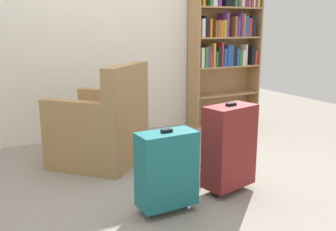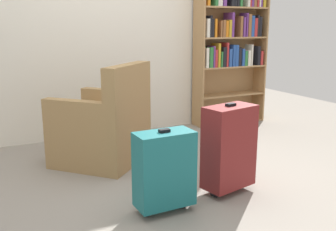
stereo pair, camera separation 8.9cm
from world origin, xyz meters
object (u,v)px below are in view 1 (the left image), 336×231
Objects in this scene: mug at (159,152)px; suitcase_dark_red at (229,146)px; suitcase_teal at (167,169)px; bookshelf at (225,41)px; armchair at (102,129)px.

suitcase_dark_red reaches higher than mug.
mug is at bearing 66.04° from suitcase_teal.
mug is 1.00m from suitcase_dark_red.
bookshelf is 1.79× the size of armchair.
bookshelf is at bearing 32.17° from mug.
armchair is at bearing -158.31° from bookshelf.
suitcase_dark_red is 0.57m from suitcase_teal.
bookshelf reaches higher than suitcase_dark_red.
bookshelf is at bearing 21.69° from armchair.
armchair is 1.73× the size of suitcase_teal.
suitcase_dark_red is at bearing -124.70° from bookshelf.
bookshelf reaches higher than armchair.
suitcase_teal reaches higher than mug.
suitcase_dark_red is (0.11, -0.94, 0.31)m from mug.
suitcase_teal is at bearing -172.62° from suitcase_dark_red.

